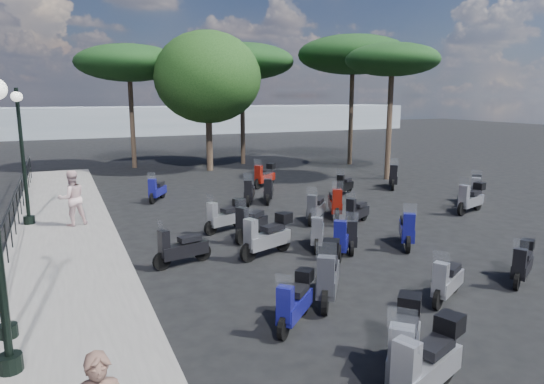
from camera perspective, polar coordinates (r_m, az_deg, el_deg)
name	(u,v)px	position (r m, az deg, el deg)	size (l,w,h in m)	color
ground	(325,253)	(13.42, 6.23, -7.14)	(120.00, 120.00, 0.00)	black
sidewalk	(65,249)	(14.59, -23.19, -6.18)	(3.00, 30.00, 0.15)	slate
railing	(8,227)	(14.25, -28.66, -3.64)	(0.04, 26.04, 1.10)	black
lamp_post_2	(22,148)	(17.17, -27.34, 4.63)	(0.35, 1.27, 4.31)	black
pedestrian_far	(72,198)	(16.61, -22.47, -0.67)	(0.86, 0.67, 1.77)	beige
scooter_0	(404,346)	(7.83, 15.29, -17.10)	(1.41, 1.44, 1.46)	black
scooter_1	(295,303)	(9.21, 2.69, -12.87)	(1.21, 1.16, 1.22)	black
scooter_2	(328,275)	(10.28, 6.63, -9.70)	(1.23, 1.61, 1.48)	black
scooter_3	(181,249)	(12.46, -10.65, -6.59)	(1.58, 0.63, 1.27)	black
scooter_4	(251,224)	(14.44, -2.52, -3.78)	(1.41, 1.17, 1.37)	black
scooter_5	(157,191)	(20.19, -13.39, 0.16)	(0.95, 1.41, 1.27)	black
scooter_7	(427,365)	(7.47, 17.74, -18.85)	(1.72, 0.89, 1.43)	black
scooter_8	(317,233)	(13.66, 5.36, -4.83)	(0.95, 1.44, 1.29)	black
scooter_9	(267,237)	(12.93, -0.59, -5.28)	(1.72, 0.88, 1.43)	black
scooter_10	(226,217)	(15.34, -5.48, -2.89)	(1.54, 0.81, 1.29)	black
scooter_11	(269,191)	(19.42, -0.41, 0.09)	(0.90, 1.53, 1.32)	black
scooter_13	(447,282)	(10.85, 19.87, -9.91)	(1.39, 0.88, 1.23)	black
scooter_14	(350,236)	(13.64, 9.13, -5.08)	(0.83, 1.39, 1.20)	black
scooter_15	(342,238)	(13.14, 8.24, -5.41)	(1.17, 1.42, 1.38)	black
scooter_16	(316,209)	(16.40, 5.16, -2.04)	(1.22, 1.27, 1.32)	black
scooter_17	(265,176)	(22.73, -0.87, 1.90)	(1.48, 1.19, 1.38)	black
scooter_19	(522,264)	(12.57, 27.37, -7.52)	(1.34, 0.91, 1.18)	black
scooter_20	(407,230)	(14.27, 15.59, -4.36)	(1.11, 1.49, 1.39)	black
scooter_21	(357,212)	(16.37, 9.94, -2.35)	(1.34, 0.88, 1.20)	black
scooter_22	(335,204)	(17.12, 7.45, -1.41)	(0.94, 1.66, 1.42)	black
scooter_23	(344,186)	(21.12, 8.52, 0.75)	(1.28, 0.95, 1.20)	black
scooter_27	(476,190)	(20.72, 22.83, 0.17)	(1.48, 1.38, 1.47)	black
scooter_28	(471,199)	(19.11, 22.36, -0.74)	(1.70, 0.82, 1.40)	black
scooter_29	(393,177)	(23.12, 14.08, 1.69)	(1.24, 1.52, 1.47)	black
scooter_30	(249,193)	(19.18, -2.68, -0.06)	(0.90, 1.53, 1.32)	black
broadleaf_tree	(208,78)	(27.84, -7.57, 13.20)	(5.96, 5.96, 7.75)	#38281E
pine_0	(242,62)	(30.51, -3.55, 15.04)	(6.35, 6.35, 7.37)	#38281E
pine_1	(353,55)	(30.63, 9.50, 15.61)	(6.68, 6.68, 7.81)	#38281E
pine_2	(129,63)	(29.85, -16.48, 14.32)	(6.04, 6.04, 7.12)	#38281E
pine_3	(392,60)	(25.37, 13.96, 14.79)	(4.64, 4.64, 6.78)	#38281E
distant_hills	(120,121)	(56.43, -17.43, 7.99)	(70.00, 8.00, 3.00)	gray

